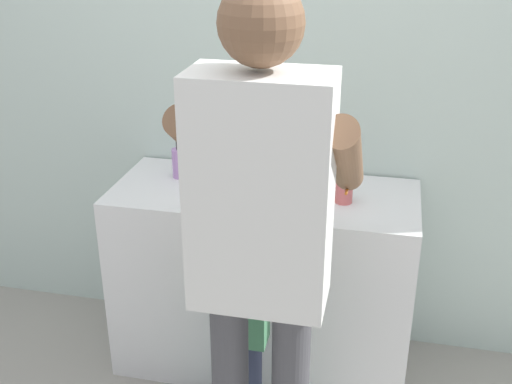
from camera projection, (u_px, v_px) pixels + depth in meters
name	position (u px, v px, depth m)	size (l,w,h in m)	color
back_wall	(280.00, 57.00, 2.71)	(4.40, 0.08, 2.70)	silver
vanity_cabinet	(263.00, 279.00, 2.80)	(1.28, 0.54, 0.85)	white
sink_basin	(263.00, 181.00, 2.59)	(0.34, 0.34, 0.11)	silver
faucet	(273.00, 158.00, 2.76)	(0.18, 0.14, 0.18)	#B7BABF
toothbrush_cup	(344.00, 190.00, 2.51)	(0.07, 0.07, 0.21)	#D86666
soap_bottle	(179.00, 163.00, 2.75)	(0.06, 0.06, 0.17)	#B27FC6
child_toddler	(242.00, 312.00, 2.41)	(0.27, 0.27, 0.88)	#2D334C
adult_parent	(262.00, 225.00, 1.89)	(0.55, 0.58, 1.78)	#47474C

